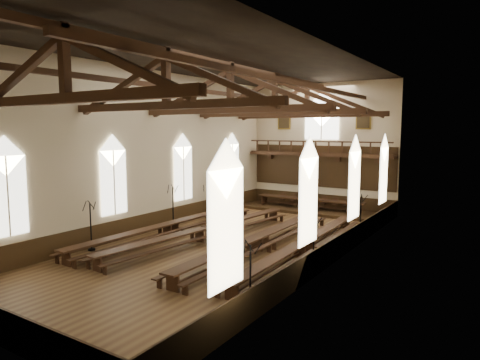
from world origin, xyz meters
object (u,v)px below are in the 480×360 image
object	(u,v)px
refectory_row_a	(171,226)
refectory_row_b	(205,231)
candelabrum_right_mid	(314,253)
candelabrum_left_mid	(173,214)
refectory_row_c	(261,239)
candelabrum_right_far	(360,224)
candelabrum_left_near	(91,235)
dais	(309,210)
refectory_row_d	(304,245)
candelabrum_left_far	(207,208)
high_table	(309,200)
candelabrum_right_near	(250,291)

from	to	relation	value
refectory_row_a	refectory_row_b	distance (m)	2.47
refectory_row_a	refectory_row_b	bearing A→B (deg)	3.46
refectory_row_b	candelabrum_right_mid	size ratio (longest dim) A/B	6.00
candelabrum_left_mid	candelabrum_right_mid	size ratio (longest dim) A/B	1.14
refectory_row_c	candelabrum_right_far	distance (m)	6.52
refectory_row_b	candelabrum_left_near	size ratio (longest dim) A/B	5.58
refectory_row_a	candelabrum_left_mid	size ratio (longest dim) A/B	5.31
refectory_row_a	dais	distance (m)	12.24
refectory_row_d	candelabrum_left_far	distance (m)	10.93
refectory_row_c	refectory_row_d	bearing A→B (deg)	6.10
candelabrum_right_far	high_table	bearing A→B (deg)	134.62
dais	candelabrum_left_mid	world-z (taller)	candelabrum_left_mid
candelabrum_right_mid	dais	bearing A→B (deg)	114.42
candelabrum_left_mid	candelabrum_right_far	bearing A→B (deg)	19.57
refectory_row_b	refectory_row_c	bearing A→B (deg)	2.11
high_table	candelabrum_right_mid	xyz separation A→B (m)	(5.86, -12.90, -0.14)
refectory_row_d	candelabrum_left_mid	world-z (taller)	candelabrum_left_mid
high_table	candelabrum_right_far	xyz separation A→B (m)	(5.86, -5.94, -0.11)
refectory_row_c	high_table	bearing A→B (deg)	100.86
refectory_row_d	candelabrum_right_far	bearing A→B (deg)	75.57
refectory_row_c	candelabrum_left_near	bearing A→B (deg)	-145.86
high_table	refectory_row_c	bearing A→B (deg)	-79.14
candelabrum_right_mid	refectory_row_d	bearing A→B (deg)	125.41
candelabrum_left_far	refectory_row_a	bearing A→B (deg)	-76.10
refectory_row_a	candelabrum_right_mid	bearing A→B (deg)	-7.67
candelabrum_left_mid	candelabrum_right_near	world-z (taller)	candelabrum_left_mid
refectory_row_a	candelabrum_left_far	world-z (taller)	candelabrum_left_far
refectory_row_c	candelabrum_right_mid	xyz separation A→B (m)	(3.69, -1.60, 0.17)
candelabrum_left_far	candelabrum_left_near	bearing A→B (deg)	-90.00
refectory_row_c	candelabrum_right_mid	bearing A→B (deg)	-23.40
refectory_row_d	candelabrum_right_far	world-z (taller)	candelabrum_right_far
candelabrum_right_far	refectory_row_c	bearing A→B (deg)	-124.51
high_table	candelabrum_left_near	size ratio (longest dim) A/B	3.25
dais	refectory_row_c	bearing A→B (deg)	-79.14
refectory_row_b	candelabrum_right_far	xyz separation A→B (m)	(7.30, 5.50, 0.22)
candelabrum_right_near	refectory_row_a	bearing A→B (deg)	144.96
refectory_row_d	high_table	distance (m)	11.95
refectory_row_b	candelabrum_right_near	distance (m)	10.11
high_table	candelabrum_left_near	xyz separation A→B (m)	(-5.24, -16.33, -0.09)
candelabrum_left_mid	candelabrum_right_far	xyz separation A→B (m)	(11.10, 3.95, -0.06)
refectory_row_b	high_table	size ratio (longest dim) A/B	1.72
refectory_row_d	candelabrum_right_near	world-z (taller)	candelabrum_right_near
candelabrum_right_near	candelabrum_left_far	bearing A→B (deg)	132.19
refectory_row_b	refectory_row_d	size ratio (longest dim) A/B	1.03
candelabrum_right_far	refectory_row_b	bearing A→B (deg)	-142.99
candelabrum_left_mid	candelabrum_right_mid	distance (m)	11.50
refectory_row_a	candelabrum_left_mid	world-z (taller)	candelabrum_left_mid
candelabrum_left_near	dais	bearing A→B (deg)	72.20
dais	candelabrum_right_mid	size ratio (longest dim) A/B	4.61
dais	high_table	distance (m)	0.79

